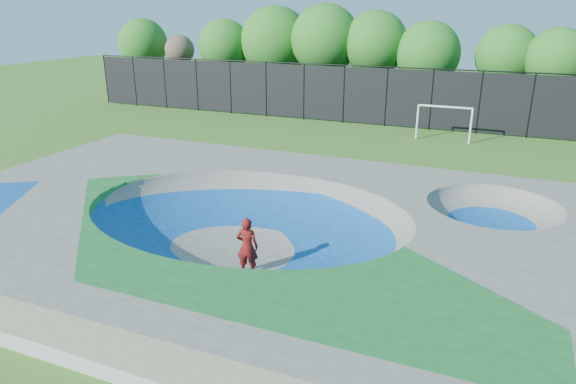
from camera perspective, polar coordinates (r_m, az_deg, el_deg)
name	(u,v)px	position (r m, az deg, el deg)	size (l,w,h in m)	color
ground	(247,249)	(17.44, -4.55, -6.37)	(120.00, 120.00, 0.00)	#34641B
skate_deck	(247,229)	(17.12, -4.61, -4.12)	(22.00, 14.00, 1.50)	gray
skater	(247,247)	(15.48, -4.55, -6.09)	(0.67, 0.44, 1.85)	red
skateboard	(248,273)	(15.89, -4.46, -9.01)	(0.78, 0.22, 0.05)	black
soccer_goal	(444,117)	(32.74, 16.97, 8.00)	(3.28, 0.12, 2.16)	white
fence	(386,96)	(36.07, 10.87, 10.47)	(48.09, 0.09, 4.04)	black
treeline	(424,48)	(40.27, 14.86, 15.17)	(51.98, 7.08, 8.11)	#4D3326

